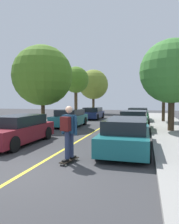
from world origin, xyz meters
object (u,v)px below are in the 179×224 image
object	(u,v)px
parked_car_right_near	(134,121)
parked_car_left_nearest	(18,130)
street_tree_left_near	(76,80)
skateboarder	(69,129)
parked_car_left_near	(70,118)
parked_car_right_far	(138,114)
street_tree_right_nearest	(172,72)
parked_car_left_far	(93,113)
parked_car_right_nearest	(127,134)
skateboard	(69,160)
street_tree_left_far	(93,85)
street_tree_right_near	(164,73)
street_tree_left_nearest	(43,76)

from	to	relation	value
parked_car_right_near	parked_car_left_nearest	bearing A→B (deg)	-131.62
street_tree_left_near	skateboarder	bearing A→B (deg)	-71.65
parked_car_left_near	parked_car_right_far	size ratio (longest dim) A/B	0.87
street_tree_right_nearest	skateboarder	xyz separation A→B (m)	(-3.86, -7.66, -2.70)
parked_car_left_far	parked_car_left_nearest	bearing A→B (deg)	-90.00
parked_car_left_nearest	parked_car_right_far	bearing A→B (deg)	67.91
parked_car_right_nearest	skateboard	xyz separation A→B (m)	(-1.61, -2.25, -0.56)
parked_car_right_near	parked_car_left_far	bearing A→B (deg)	121.26
parked_car_right_nearest	skateboard	bearing A→B (deg)	-125.61
parked_car_right_far	street_tree_left_far	xyz separation A→B (m)	(-7.21, 10.73, 3.83)
parked_car_right_far	parked_car_right_near	bearing A→B (deg)	-90.01
parked_car_left_far	street_tree_right_near	bearing A→B (deg)	-16.76
parked_car_left_near	parked_car_right_near	world-z (taller)	parked_car_right_near
parked_car_right_near	parked_car_right_far	distance (m)	6.65
skateboard	street_tree_left_far	bearing A→B (deg)	102.57
parked_car_left_nearest	street_tree_left_far	size ratio (longest dim) A/B	0.65
parked_car_left_far	skateboarder	size ratio (longest dim) A/B	2.38
parked_car_left_far	street_tree_right_near	xyz separation A→B (m)	(7.21, -2.17, 3.83)
parked_car_left_far	skateboard	bearing A→B (deg)	-78.10
parked_car_left_nearest	parked_car_left_near	xyz separation A→B (m)	(0.00, 6.73, 0.01)
street_tree_left_nearest	street_tree_left_near	size ratio (longest dim) A/B	1.07
street_tree_left_near	street_tree_right_near	distance (m)	9.95
street_tree_left_near	skateboarder	xyz separation A→B (m)	(5.60, -16.87, -3.30)
parked_car_left_far	street_tree_left_near	bearing A→B (deg)	158.08
parked_car_right_near	street_tree_left_near	xyz separation A→B (m)	(-7.21, 9.09, 3.73)
street_tree_left_near	parked_car_left_near	bearing A→B (deg)	-74.25
street_tree_left_near	skateboard	distance (m)	18.26
parked_car_right_near	skateboarder	xyz separation A→B (m)	(-1.62, -7.78, 0.43)
parked_car_left_far	parked_car_right_near	size ratio (longest dim) A/B	0.93
parked_car_right_nearest	street_tree_right_nearest	size ratio (longest dim) A/B	0.81
parked_car_left_far	parked_car_right_near	xyz separation A→B (m)	(4.97, -8.19, 0.03)
parked_car_right_nearest	parked_car_right_near	size ratio (longest dim) A/B	1.03
skateboarder	street_tree_left_nearest	bearing A→B (deg)	122.29
parked_car_right_nearest	street_tree_right_near	distance (m)	12.33
skateboard	skateboarder	distance (m)	1.00
parked_car_left_near	parked_car_left_nearest	bearing A→B (deg)	-90.00
parked_car_left_near	street_tree_right_near	size ratio (longest dim) A/B	0.64
parked_car_right_far	street_tree_left_near	distance (m)	8.47
parked_car_right_nearest	street_tree_left_near	distance (m)	16.70
parked_car_left_nearest	street_tree_left_near	world-z (taller)	street_tree_left_near
street_tree_left_far	skateboarder	distance (m)	26.01
street_tree_right_nearest	street_tree_right_near	bearing A→B (deg)	90.00
parked_car_right_nearest	skateboarder	size ratio (longest dim) A/B	2.65
street_tree_right_near	skateboard	distance (m)	14.95
parked_car_right_nearest	parked_car_left_far	bearing A→B (deg)	109.96
parked_car_right_far	street_tree_right_near	distance (m)	4.45
parked_car_right_near	street_tree_right_near	size ratio (longest dim) A/B	0.70
parked_car_left_far	street_tree_left_near	world-z (taller)	street_tree_left_near
parked_car_left_near	parked_car_left_far	bearing A→B (deg)	90.00
street_tree_left_far	street_tree_right_nearest	xyz separation A→B (m)	(9.46, -17.51, -0.71)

